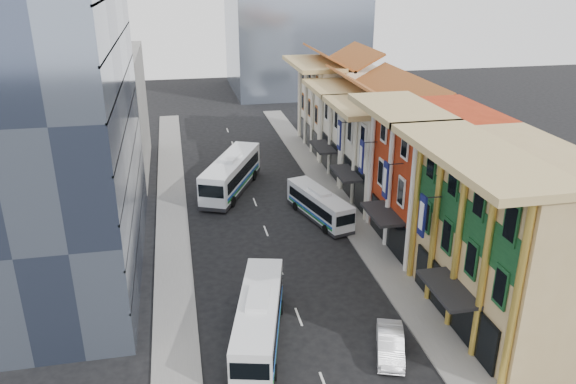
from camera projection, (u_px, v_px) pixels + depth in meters
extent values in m
cube|color=slate|center=(354.00, 222.00, 53.55)|extent=(3.00, 90.00, 0.15)
cube|color=slate|center=(173.00, 238.00, 50.40)|extent=(3.00, 90.00, 0.15)
cube|color=tan|center=(517.00, 241.00, 36.91)|extent=(8.00, 14.00, 12.00)
cube|color=#AD3113|center=(436.00, 178.00, 47.81)|extent=(8.00, 10.00, 12.00)
cube|color=silver|center=(394.00, 155.00, 56.82)|extent=(8.00, 9.00, 10.00)
cube|color=silver|center=(365.00, 131.00, 64.99)|extent=(8.00, 9.00, 10.00)
cube|color=silver|center=(340.00, 107.00, 74.34)|extent=(8.00, 12.00, 11.00)
cube|color=#3D4861|center=(38.00, 83.00, 40.51)|extent=(12.00, 26.00, 30.00)
cube|color=gray|center=(100.00, 114.00, 64.59)|extent=(10.00, 18.00, 14.00)
imported|color=white|center=(390.00, 344.00, 35.23)|extent=(3.00, 4.89, 1.52)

